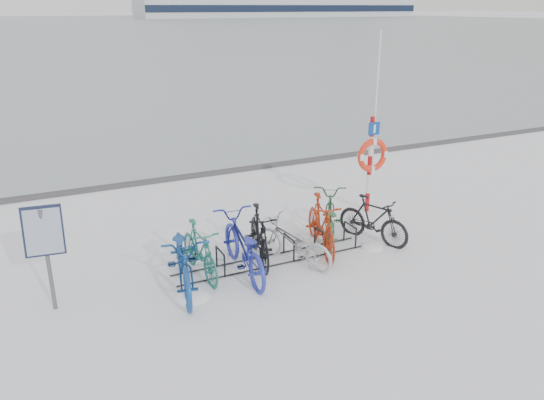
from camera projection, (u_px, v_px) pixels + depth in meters
name	position (u px, v px, depth m)	size (l,w,h in m)	color
ground	(272.00, 261.00, 10.44)	(900.00, 900.00, 0.00)	white
ice_sheet	(24.00, 25.00, 141.90)	(400.00, 298.00, 0.02)	#9BA8B0
quay_edge	(185.00, 177.00, 15.43)	(400.00, 0.25, 0.10)	#3F3F42
bike_rack	(272.00, 253.00, 10.38)	(4.00, 0.48, 0.46)	black
info_board	(44.00, 237.00, 8.33)	(0.63, 0.30, 1.81)	#595B5E
lifebuoy_station	(372.00, 155.00, 12.47)	(0.81, 0.23, 4.23)	#A80D12
bike_0	(184.00, 257.00, 9.28)	(0.78, 2.25, 1.18)	navy
bike_1	(199.00, 249.00, 9.77)	(0.48, 1.71, 1.03)	#1E6B5D
bike_2	(243.00, 245.00, 9.79)	(0.76, 2.19, 1.15)	#252FA2
bike_3	(259.00, 234.00, 10.34)	(0.51, 1.81, 1.09)	black
bike_4	(293.00, 241.00, 10.22)	(0.63, 1.80, 0.94)	#A7A8AE
bike_5	(321.00, 224.00, 10.71)	(0.55, 1.94, 1.17)	#9F270D
bike_6	(329.00, 217.00, 11.20)	(0.71, 2.03, 1.06)	#265833
bike_7	(373.00, 218.00, 11.18)	(0.48, 1.69, 1.02)	black
snow_drifts	(291.00, 258.00, 10.57)	(5.34, 1.80, 0.21)	white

